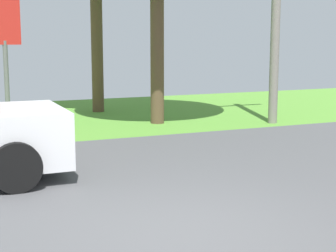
# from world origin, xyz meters

# --- Properties ---
(ground_plane) EXTENTS (40.00, 22.00, 0.20)m
(ground_plane) POSITION_xyz_m (0.00, 2.95, -0.05)
(ground_plane) COLOR #4C4C4F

